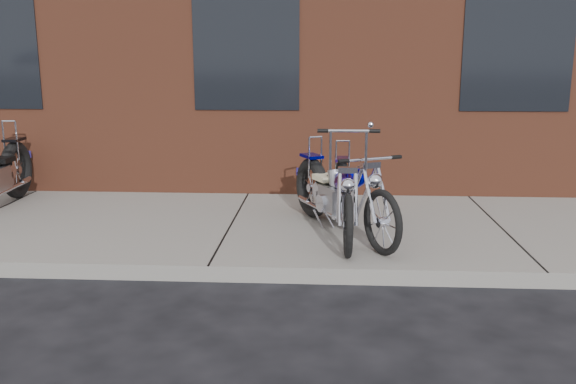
{
  "coord_description": "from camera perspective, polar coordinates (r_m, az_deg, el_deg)",
  "views": [
    {
      "loc": [
        1.02,
        -5.15,
        1.99
      ],
      "look_at": [
        0.68,
        0.8,
        0.67
      ],
      "focal_mm": 38.0,
      "sensor_mm": 36.0,
      "label": 1
    }
  ],
  "objects": [
    {
      "name": "chopper_purple",
      "position": [
        6.45,
        5.31,
        -0.63
      ],
      "size": [
        0.51,
        2.11,
        1.18
      ],
      "rotation": [
        0.0,
        0.0,
        -1.56
      ],
      "color": "black",
      "rests_on": "sidewalk"
    },
    {
      "name": "chopper_blue",
      "position": [
        6.49,
        4.98,
        -0.39
      ],
      "size": [
        1.08,
        2.01,
        0.96
      ],
      "rotation": [
        0.0,
        0.0,
        -1.1
      ],
      "color": "black",
      "rests_on": "sidewalk"
    },
    {
      "name": "ground",
      "position": [
        5.62,
        -7.46,
        -8.36
      ],
      "size": [
        120.0,
        120.0,
        0.0
      ],
      "primitive_type": "plane",
      "color": "black",
      "rests_on": "ground"
    },
    {
      "name": "sidewalk",
      "position": [
        7.0,
        -5.22,
        -3.44
      ],
      "size": [
        22.0,
        3.0,
        0.15
      ],
      "primitive_type": "cube",
      "color": "gray",
      "rests_on": "ground"
    }
  ]
}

